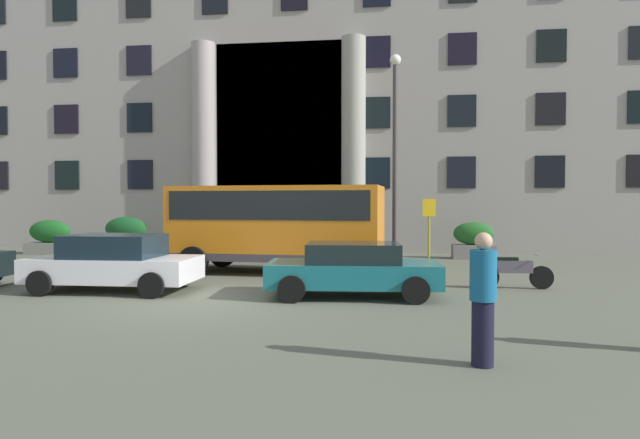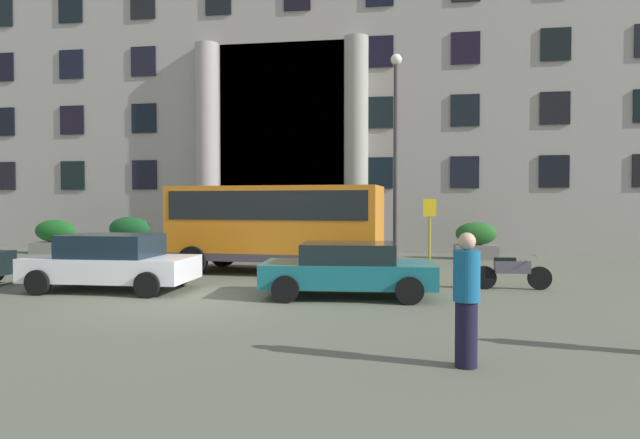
# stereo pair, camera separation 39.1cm
# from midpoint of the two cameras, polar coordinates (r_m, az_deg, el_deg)

# --- Properties ---
(ground_plane) EXTENTS (80.00, 64.00, 0.12)m
(ground_plane) POSITION_cam_midpoint_polar(r_m,az_deg,el_deg) (12.66, -12.82, -8.74)
(ground_plane) COLOR #575B4B
(office_building_facade) EXTENTS (37.14, 9.79, 16.27)m
(office_building_facade) POSITION_cam_midpoint_polar(r_m,az_deg,el_deg) (29.99, -0.33, 13.06)
(office_building_facade) COLOR gray
(office_building_facade) RESTS_ON ground_plane
(orange_minibus) EXTENTS (6.81, 3.06, 2.76)m
(orange_minibus) POSITION_cam_midpoint_polar(r_m,az_deg,el_deg) (17.51, -3.93, -0.18)
(orange_minibus) COLOR orange
(orange_minibus) RESTS_ON ground_plane
(bus_stop_sign) EXTENTS (0.44, 0.08, 2.37)m
(bus_stop_sign) POSITION_cam_midpoint_polar(r_m,az_deg,el_deg) (19.23, 11.94, -0.55)
(bus_stop_sign) COLOR olive
(bus_stop_sign) RESTS_ON ground_plane
(hedge_planter_entrance_right) EXTENTS (1.66, 0.85, 1.47)m
(hedge_planter_entrance_right) POSITION_cam_midpoint_polar(r_m,az_deg,el_deg) (22.68, 16.45, -2.19)
(hedge_planter_entrance_right) COLOR slate
(hedge_planter_entrance_right) RESTS_ON ground_plane
(hedge_planter_west) EXTENTS (1.66, 0.73, 1.25)m
(hedge_planter_west) POSITION_cam_midpoint_polar(r_m,az_deg,el_deg) (22.30, 4.08, -2.46)
(hedge_planter_west) COLOR gray
(hedge_planter_west) RESTS_ON ground_plane
(hedge_planter_east) EXTENTS (1.92, 0.94, 1.65)m
(hedge_planter_east) POSITION_cam_midpoint_polar(r_m,az_deg,el_deg) (24.61, -18.81, -1.71)
(hedge_planter_east) COLOR gray
(hedge_planter_east) RESTS_ON ground_plane
(hedge_planter_entrance_left) EXTENTS (1.96, 0.90, 1.49)m
(hedge_planter_entrance_left) POSITION_cam_midpoint_polar(r_m,az_deg,el_deg) (26.75, -25.54, -1.68)
(hedge_planter_entrance_left) COLOR gray
(hedge_planter_entrance_left) RESTS_ON ground_plane
(parked_hatchback_near) EXTENTS (4.13, 2.13, 1.43)m
(parked_hatchback_near) POSITION_cam_midpoint_polar(r_m,az_deg,el_deg) (14.86, -20.19, -4.17)
(parked_hatchback_near) COLOR silver
(parked_hatchback_near) RESTS_ON ground_plane
(parked_coupe_end) EXTENTS (4.15, 2.22, 1.28)m
(parked_coupe_end) POSITION_cam_midpoint_polar(r_m,az_deg,el_deg) (13.03, 3.83, -5.15)
(parked_coupe_end) COLOR #17636C
(parked_coupe_end) RESTS_ON ground_plane
(motorcycle_near_kerb) EXTENTS (1.99, 0.55, 0.89)m
(motorcycle_near_kerb) POSITION_cam_midpoint_polar(r_m,az_deg,el_deg) (15.03, 19.96, -5.15)
(motorcycle_near_kerb) COLOR black
(motorcycle_near_kerb) RESTS_ON ground_plane
(pedestrian_woman_dark_dress) EXTENTS (0.36, 0.36, 1.83)m
(pedestrian_woman_dark_dress) POSITION_cam_midpoint_polar(r_m,az_deg,el_deg) (7.78, 16.45, -7.95)
(pedestrian_woman_dark_dress) COLOR black
(pedestrian_woman_dark_dress) RESTS_ON ground_plane
(lamppost_plaza_centre) EXTENTS (0.40, 0.40, 7.58)m
(lamppost_plaza_centre) POSITION_cam_midpoint_polar(r_m,az_deg,el_deg) (20.04, 8.49, 7.96)
(lamppost_plaza_centre) COLOR #3E393A
(lamppost_plaza_centre) RESTS_ON ground_plane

